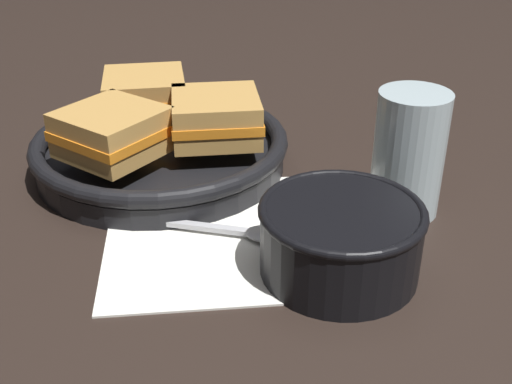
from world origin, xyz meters
The scene contains 9 objects.
ground_plane centered at (0.00, 0.00, 0.00)m, with size 4.00×4.00×0.00m, color black.
napkin centered at (-0.03, 0.01, 0.00)m, with size 0.28×0.25×0.00m.
soup_bowl centered at (0.06, -0.04, 0.04)m, with size 0.14×0.14×0.06m.
spoon centered at (-0.01, 0.00, 0.01)m, with size 0.14×0.04×0.01m.
skillet centered at (-0.13, 0.14, 0.02)m, with size 0.28×0.39×0.04m.
sandwich_near_left centered at (-0.16, 0.20, 0.06)m, with size 0.11×0.11×0.05m.
sandwich_near_right centered at (-0.16, 0.09, 0.06)m, with size 0.13×0.13×0.05m.
sandwich_far_left centered at (-0.07, 0.13, 0.06)m, with size 0.11×0.11×0.05m.
drinking_glass centered at (0.13, 0.07, 0.06)m, with size 0.07×0.07×0.12m.
Camera 1 is at (0.03, -0.49, 0.32)m, focal length 45.00 mm.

